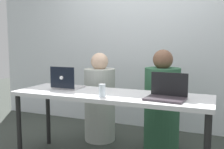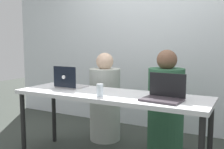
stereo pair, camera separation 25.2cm
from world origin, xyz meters
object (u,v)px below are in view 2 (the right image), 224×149
object	(u,v)px
person_on_right	(166,107)
laptop_front_right	(164,95)
person_on_left	(105,101)
water_glass_center	(100,91)
laptop_back_left	(69,83)

from	to	relation	value
person_on_right	laptop_front_right	distance (m)	0.75
person_on_right	laptop_front_right	xyz separation A→B (m)	(0.17, -0.68, 0.28)
laptop_front_right	person_on_left	bearing A→B (deg)	151.03
person_on_right	water_glass_center	size ratio (longest dim) A/B	9.93
laptop_back_left	water_glass_center	bearing A→B (deg)	155.90
person_on_right	water_glass_center	bearing A→B (deg)	49.79
laptop_front_right	water_glass_center	xyz separation A→B (m)	(-0.57, -0.12, 0.00)
person_on_left	water_glass_center	bearing A→B (deg)	99.92
person_on_right	laptop_back_left	distance (m)	1.12
person_on_right	laptop_front_right	size ratio (longest dim) A/B	3.23
person_on_right	person_on_left	bearing A→B (deg)	-13.82
laptop_back_left	water_glass_center	world-z (taller)	laptop_back_left
water_glass_center	person_on_right	bearing A→B (deg)	63.61
laptop_front_right	laptop_back_left	bearing A→B (deg)	179.39
person_on_right	laptop_back_left	xyz separation A→B (m)	(-0.94, -0.55, 0.28)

